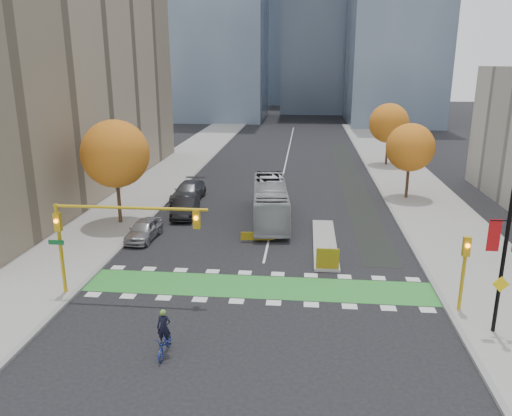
% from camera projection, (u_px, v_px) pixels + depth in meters
% --- Properties ---
extents(ground, '(300.00, 300.00, 0.00)m').
position_uv_depth(ground, '(256.00, 299.00, 27.04)').
color(ground, black).
rests_on(ground, ground).
extents(sidewalk_west, '(7.00, 120.00, 0.15)m').
position_uv_depth(sidewalk_west, '(136.00, 197.00, 47.41)').
color(sidewalk_west, gray).
rests_on(sidewalk_west, ground).
extents(sidewalk_east, '(7.00, 120.00, 0.15)m').
position_uv_depth(sidewalk_east, '(427.00, 204.00, 44.84)').
color(sidewalk_east, gray).
rests_on(sidewalk_east, ground).
extents(curb_west, '(0.30, 120.00, 0.16)m').
position_uv_depth(curb_west, '(172.00, 198.00, 47.08)').
color(curb_west, gray).
rests_on(curb_west, ground).
extents(curb_east, '(0.30, 120.00, 0.16)m').
position_uv_depth(curb_east, '(387.00, 203.00, 45.17)').
color(curb_east, gray).
rests_on(curb_east, ground).
extents(bike_crossing, '(20.00, 3.00, 0.01)m').
position_uv_depth(bike_crossing, '(258.00, 287.00, 28.47)').
color(bike_crossing, '#2C8930').
rests_on(bike_crossing, ground).
extents(centre_line, '(0.15, 70.00, 0.01)m').
position_uv_depth(centre_line, '(286.00, 161.00, 65.25)').
color(centre_line, silver).
rests_on(centre_line, ground).
extents(bike_lane_paint, '(2.50, 50.00, 0.01)m').
position_uv_depth(bike_lane_paint, '(350.00, 179.00, 54.98)').
color(bike_lane_paint, black).
rests_on(bike_lane_paint, ground).
extents(median_island, '(1.60, 10.00, 0.16)m').
position_uv_depth(median_island, '(325.00, 243.00, 35.23)').
color(median_island, gray).
rests_on(median_island, ground).
extents(hazard_board, '(1.40, 0.12, 1.30)m').
position_uv_depth(hazard_board, '(328.00, 259.00, 30.45)').
color(hazard_board, yellow).
rests_on(hazard_board, median_island).
extents(building_west, '(16.00, 44.00, 25.00)m').
position_uv_depth(building_west, '(25.00, 61.00, 46.85)').
color(building_west, gray).
rests_on(building_west, ground).
extents(tree_west, '(5.20, 5.20, 8.22)m').
position_uv_depth(tree_west, '(115.00, 154.00, 38.08)').
color(tree_west, '#332114').
rests_on(tree_west, ground).
extents(tree_east_near, '(4.40, 4.40, 7.08)m').
position_uv_depth(tree_east_near, '(410.00, 148.00, 45.55)').
color(tree_east_near, '#332114').
rests_on(tree_east_near, ground).
extents(tree_east_far, '(4.80, 4.80, 7.65)m').
position_uv_depth(tree_east_far, '(389.00, 123.00, 60.68)').
color(tree_east_far, '#332114').
rests_on(tree_east_far, ground).
extents(traffic_signal_west, '(8.53, 0.56, 5.20)m').
position_uv_depth(traffic_signal_west, '(105.00, 227.00, 26.18)').
color(traffic_signal_west, '#BF9914').
rests_on(traffic_signal_west, ground).
extents(traffic_signal_east, '(0.35, 0.43, 4.10)m').
position_uv_depth(traffic_signal_east, '(464.00, 263.00, 24.79)').
color(traffic_signal_east, '#BF9914').
rests_on(traffic_signal_east, ground).
extents(banner_lamppost, '(1.65, 0.36, 8.28)m').
position_uv_depth(banner_lamppost, '(506.00, 242.00, 22.26)').
color(banner_lamppost, black).
rests_on(banner_lamppost, ground).
extents(cyclist, '(0.67, 1.88, 2.16)m').
position_uv_depth(cyclist, '(164.00, 339.00, 21.70)').
color(cyclist, navy).
rests_on(cyclist, ground).
extents(bus, '(3.69, 11.41, 3.12)m').
position_uv_depth(bus, '(270.00, 201.00, 40.24)').
color(bus, '#9DA2A4').
rests_on(bus, ground).
extents(parked_car_a, '(1.98, 4.42, 1.48)m').
position_uv_depth(parked_car_a, '(144.00, 229.00, 35.98)').
color(parked_car_a, '#9E9EA3').
rests_on(parked_car_a, ground).
extents(parked_car_b, '(2.10, 5.15, 1.66)m').
position_uv_depth(parked_car_b, '(185.00, 206.00, 41.43)').
color(parked_car_b, black).
rests_on(parked_car_b, ground).
extents(parked_car_c, '(2.61, 5.86, 1.67)m').
position_uv_depth(parked_car_c, '(188.00, 191.00, 46.29)').
color(parked_car_c, '#48484D').
rests_on(parked_car_c, ground).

